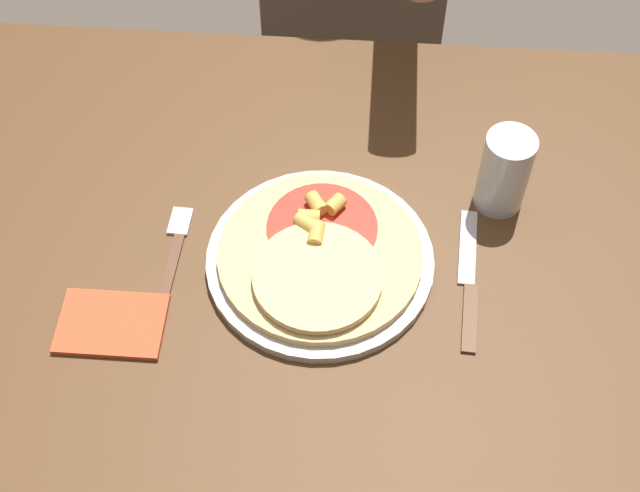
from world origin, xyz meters
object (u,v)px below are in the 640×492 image
object	(u,v)px
fork	(174,252)
knife	(469,281)
drinking_glass	(505,172)
plate	(320,261)
dining_table	(281,331)
pizza	(319,256)

from	to	relation	value
fork	knife	distance (m)	0.39
drinking_glass	plate	bearing A→B (deg)	-152.49
plate	drinking_glass	distance (m)	0.27
knife	plate	bearing A→B (deg)	175.52
drinking_glass	dining_table	bearing A→B (deg)	-148.38
plate	knife	bearing A→B (deg)	-4.48
pizza	fork	xyz separation A→B (m)	(-0.19, 0.01, -0.02)
fork	drinking_glass	bearing A→B (deg)	15.68
knife	drinking_glass	size ratio (longest dim) A/B	1.80
knife	drinking_glass	world-z (taller)	drinking_glass
dining_table	fork	distance (m)	0.18
plate	knife	size ratio (longest dim) A/B	1.35
plate	dining_table	bearing A→B (deg)	-133.01
fork	knife	world-z (taller)	same
dining_table	pizza	bearing A→B (deg)	44.33
dining_table	drinking_glass	xyz separation A→B (m)	(0.29, 0.18, 0.15)
pizza	dining_table	bearing A→B (deg)	-135.67
dining_table	plate	size ratio (longest dim) A/B	4.29
drinking_glass	pizza	bearing A→B (deg)	-151.58
dining_table	plate	distance (m)	0.12
dining_table	fork	xyz separation A→B (m)	(-0.14, 0.06, 0.09)
fork	drinking_glass	world-z (taller)	drinking_glass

